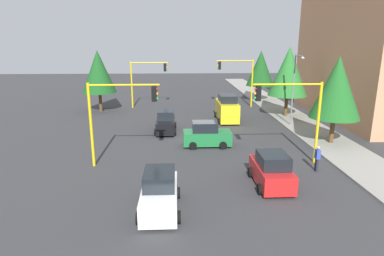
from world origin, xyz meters
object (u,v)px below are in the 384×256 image
Objects in this scene: traffic_signal_near_right at (118,108)px; tree_roadside_mid at (289,72)px; car_black at (166,122)px; street_lamp_curbside at (295,82)px; pedestrian_crossing at (317,158)px; tree_roadside_far at (261,68)px; car_white at (160,193)px; tree_roadside_near at (337,88)px; traffic_signal_near_left at (292,107)px; traffic_signal_far_left at (238,74)px; car_green at (207,135)px; tree_opposite_side at (98,72)px; car_red at (272,171)px; delivery_van_yellow at (227,109)px; traffic_signal_far_right at (146,75)px.

traffic_signal_near_right is 0.73× the size of tree_roadside_mid.
traffic_signal_near_right is at bearing -17.69° from car_black.
street_lamp_curbside is 11.92m from pedestrian_crossing.
car_white is at bearing -22.19° from tree_roadside_far.
street_lamp_curbside is 12.71m from car_black.
tree_roadside_near is at bearing 71.69° from car_black.
traffic_signal_near_left is (0.00, 11.35, -0.01)m from traffic_signal_near_right.
traffic_signal_far_left reaches higher than traffic_signal_near_right.
street_lamp_curbside is 1.86× the size of car_green.
traffic_signal_far_left is 16.70m from tree_roadside_near.
tree_opposite_side reaches higher than car_red.
traffic_signal_far_left is at bearing 96.82° from tree_opposite_side.
tree_roadside_near reaches higher than traffic_signal_near_left.
traffic_signal_far_left is 20.00m from traffic_signal_near_left.
tree_roadside_far reaches higher than car_green.
delivery_van_yellow is at bearing 69.16° from tree_opposite_side.
delivery_van_yellow is (1.44, -6.71, -3.69)m from tree_roadside_mid.
traffic_signal_far_left is at bearing 142.94° from car_black.
tree_roadside_near reaches higher than delivery_van_yellow.
street_lamp_curbside is at bearing 168.74° from pedestrian_crossing.
car_red is at bearing -60.40° from pedestrian_crossing.
street_lamp_curbside is (10.39, 3.47, 0.17)m from traffic_signal_far_left.
street_lamp_curbside is 20.11m from car_white.
traffic_signal_far_left is 1.23× the size of delivery_van_yellow.
tree_opposite_side reaches higher than traffic_signal_near_right.
tree_roadside_near reaches higher than traffic_signal_far_right.
traffic_signal_far_right is 5.70m from tree_opposite_side.
car_white is (10.16, -3.19, 0.00)m from car_green.
car_white is at bearing -67.61° from car_red.
car_white is at bearing -52.63° from tree_roadside_near.
traffic_signal_near_left is at bearing 52.85° from car_green.
car_red reaches higher than pedestrian_crossing.
tree_roadside_far is 28.46m from car_red.
car_red is at bearing -31.64° from traffic_signal_near_left.
traffic_signal_far_left is 7.40m from tree_roadside_mid.
car_white is at bearing -17.46° from car_green.
pedestrian_crossing is (5.59, -3.53, -3.69)m from tree_roadside_near.
pedestrian_crossing is (5.59, 6.57, 0.01)m from car_green.
street_lamp_curbside reaches higher than car_red.
tree_roadside_near reaches higher than car_green.
traffic_signal_far_left is at bearing -176.72° from pedestrian_crossing.
car_black is (-4.46, -3.38, 0.00)m from car_green.
delivery_van_yellow is 7.50m from car_black.
traffic_signal_near_right is 1.00× the size of traffic_signal_near_left.
traffic_signal_near_right reaches higher than pedestrian_crossing.
tree_roadside_far reaches higher than traffic_signal_far_right.
traffic_signal_far_right is at bearing -110.91° from tree_roadside_mid.
tree_roadside_mid reaches higher than tree_roadside_near.
traffic_signal_far_right is at bearing -166.71° from car_black.
tree_roadside_near is at bearing 127.37° from car_white.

